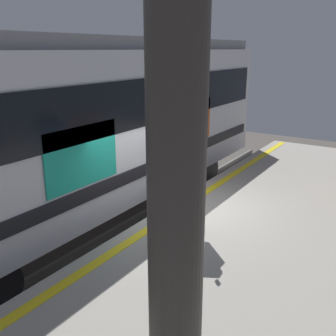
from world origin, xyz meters
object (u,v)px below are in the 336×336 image
at_px(train_carriage, 92,116).
at_px(station_column, 176,241).
at_px(handbag, 164,234).
at_px(passenger, 186,167).

relative_size(train_carriage, station_column, 2.87).
bearing_deg(train_carriage, handbag, 60.79).
xyz_separation_m(passenger, station_column, (3.27, 1.83, 0.72)).
xyz_separation_m(passenger, handbag, (0.52, -0.06, -0.93)).
distance_m(train_carriage, passenger, 3.23).
height_order(passenger, station_column, station_column).
relative_size(handbag, station_column, 0.10).
relative_size(passenger, station_column, 0.51).
bearing_deg(train_carriage, station_column, 47.77).
relative_size(train_carriage, handbag, 27.39).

